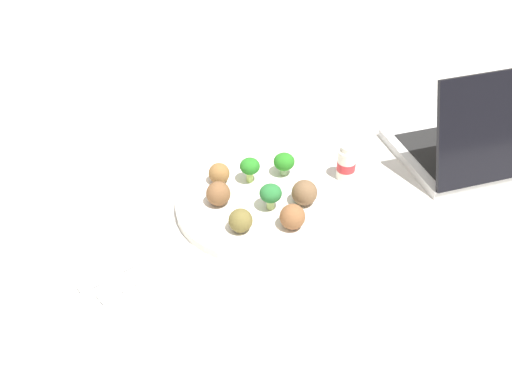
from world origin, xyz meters
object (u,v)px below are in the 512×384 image
knife (118,270)px  meatball_back_left (219,173)px  broccoli_floret_back_right (250,167)px  meatball_mid_left (241,220)px  meatball_back_right (218,194)px  plate (256,204)px  broccoli_floret_front_right (284,162)px  meatball_near_rim (304,193)px  broccoli_floret_far_rim (271,194)px  yogurt_bottle (346,164)px  laptop (487,141)px  napkin (129,276)px  fork (131,283)px  meatball_mid_right (291,218)px

knife → meatball_back_left: bearing=-166.5°
broccoli_floret_back_right → meatball_mid_left: (0.10, 0.09, -0.01)m
broccoli_floret_back_right → meatball_back_right: 0.08m
plate → broccoli_floret_front_right: size_ratio=6.53×
plate → meatball_near_rim: 0.09m
broccoli_floret_far_rim → broccoli_floret_front_right: bearing=-147.0°
yogurt_bottle → meatball_mid_left: bearing=-1.3°
plate → laptop: size_ratio=0.73×
yogurt_bottle → laptop: (-0.25, 0.14, 0.01)m
plate → meatball_near_rim: size_ratio=6.27×
broccoli_floret_front_right → knife: size_ratio=0.29×
meatball_back_left → napkin: size_ratio=0.23×
meatball_mid_left → knife: meatball_mid_left is taller
fork → broccoli_floret_front_right: bearing=-174.2°
meatball_mid_right → knife: meatball_mid_right is taller
broccoli_floret_front_right → knife: broccoli_floret_front_right is taller
meatball_back_left → meatball_near_rim: meatball_near_rim is taller
plate → broccoli_floret_back_right: bearing=-121.0°
broccoli_floret_front_right → yogurt_bottle: size_ratio=0.62×
meatball_back_right → yogurt_bottle: bearing=160.7°
meatball_near_rim → broccoli_floret_far_rim: bearing=-28.3°
napkin → fork: (0.01, 0.02, 0.00)m
meatball_back_right → yogurt_bottle: 0.25m
napkin → fork: bearing=67.6°
broccoli_floret_front_right → broccoli_floret_back_right: (0.06, -0.03, 0.01)m
meatball_back_left → fork: (0.25, 0.10, -0.03)m
meatball_mid_right → yogurt_bottle: 0.19m
meatball_back_left → meatball_near_rim: size_ratio=0.86×
plate → meatball_back_right: (0.05, -0.04, 0.03)m
meatball_back_left → yogurt_bottle: 0.24m
broccoli_floret_far_rim → knife: broccoli_floret_far_rim is taller
broccoli_floret_far_rim → meatball_mid_left: bearing=6.1°
broccoli_floret_back_right → yogurt_bottle: (-0.15, 0.09, -0.02)m
knife → yogurt_bottle: yogurt_bottle is taller
yogurt_bottle → fork: bearing=-4.2°
broccoli_floret_back_right → napkin: 0.29m
broccoli_floret_far_rim → meatball_back_right: bearing=-50.1°
broccoli_floret_far_rim → meatball_back_right: size_ratio=1.12×
broccoli_floret_far_rim → napkin: bearing=-8.0°
napkin → plate: bearing=178.6°
meatball_back_left → fork: size_ratio=0.32×
broccoli_floret_front_right → meatball_back_right: same height
meatball_mid_right → broccoli_floret_back_right: bearing=-103.8°
knife → meatball_near_rim: bearing=165.4°
meatball_mid_left → broccoli_floret_back_right: bearing=-138.0°
laptop → broccoli_floret_back_right: bearing=-30.1°
plate → laptop: (-0.43, 0.18, 0.03)m
meatball_back_left → napkin: bearing=17.9°
meatball_near_rim → meatball_back_right: size_ratio=1.05×
yogurt_bottle → laptop: size_ratio=0.18×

